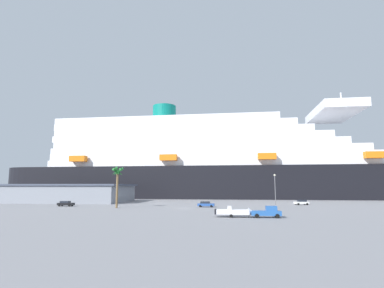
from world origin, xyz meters
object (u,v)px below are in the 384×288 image
object	(u,v)px
street_lamp	(275,186)
parked_car_white_van	(302,202)
cruise_ship	(217,166)
small_boat_on_trailer	(236,212)
parked_car_blue_suv	(206,204)
palm_tree	(117,176)
parked_car_black_coupe	(66,203)
pickup_truck	(267,212)

from	to	relation	value
street_lamp	parked_car_white_van	distance (m)	18.65
cruise_ship	small_boat_on_trailer	bearing A→B (deg)	-89.41
parked_car_blue_suv	parked_car_white_van	bearing A→B (deg)	21.09
palm_tree	street_lamp	xyz separation A→B (m)	(43.94, 2.72, -2.93)
street_lamp	parked_car_black_coupe	distance (m)	61.56
cruise_ship	parked_car_white_van	xyz separation A→B (m)	(25.31, -56.30, -15.41)
small_boat_on_trailer	street_lamp	bearing A→B (deg)	63.56
cruise_ship	street_lamp	world-z (taller)	cruise_ship
parked_car_black_coupe	small_boat_on_trailer	bearing A→B (deg)	-31.89
palm_tree	parked_car_white_van	size ratio (longest dim) A/B	2.39
pickup_truck	parked_car_black_coupe	world-z (taller)	pickup_truck
small_boat_on_trailer	parked_car_black_coupe	distance (m)	56.64
pickup_truck	parked_car_black_coupe	distance (m)	61.87
palm_tree	parked_car_blue_suv	xyz separation A→B (m)	(24.59, 5.01, -8.03)
cruise_ship	palm_tree	size ratio (longest dim) A/B	20.60
parked_car_blue_suv	cruise_ship	bearing A→B (deg)	85.64
cruise_ship	parked_car_blue_suv	world-z (taller)	cruise_ship
small_boat_on_trailer	palm_tree	bearing A→B (deg)	142.33
cruise_ship	palm_tree	distance (m)	79.25
pickup_truck	parked_car_white_van	size ratio (longest dim) A/B	1.21
palm_tree	small_boat_on_trailer	bearing A→B (deg)	-37.67
cruise_ship	parked_car_black_coupe	size ratio (longest dim) A/B	48.26
palm_tree	parked_car_blue_suv	size ratio (longest dim) A/B	2.28
palm_tree	parked_car_black_coupe	world-z (taller)	palm_tree
cruise_ship	pickup_truck	distance (m)	98.66
parked_car_black_coupe	parked_car_blue_suv	distance (m)	41.92
parked_car_blue_suv	palm_tree	bearing A→B (deg)	-168.49
pickup_truck	street_lamp	size ratio (longest dim) A/B	0.62
palm_tree	parked_car_black_coupe	bearing A→B (deg)	160.40
pickup_truck	parked_car_blue_suv	bearing A→B (deg)	112.39
street_lamp	parked_car_black_coupe	bearing A→B (deg)	176.78
parked_car_black_coupe	palm_tree	bearing A→B (deg)	-19.60
palm_tree	parked_car_blue_suv	world-z (taller)	palm_tree
street_lamp	parked_car_black_coupe	world-z (taller)	street_lamp
pickup_truck	small_boat_on_trailer	bearing A→B (deg)	176.04
parked_car_black_coupe	street_lamp	bearing A→B (deg)	-3.22
parked_car_blue_suv	pickup_truck	bearing A→B (deg)	-67.61
pickup_truck	small_boat_on_trailer	world-z (taller)	pickup_truck
small_boat_on_trailer	palm_tree	distance (m)	39.67
cruise_ship	parked_car_black_coupe	distance (m)	83.26
parked_car_white_van	parked_car_black_coupe	bearing A→B (deg)	-171.66
pickup_truck	small_boat_on_trailer	xyz separation A→B (m)	(-5.84, 0.40, -0.08)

